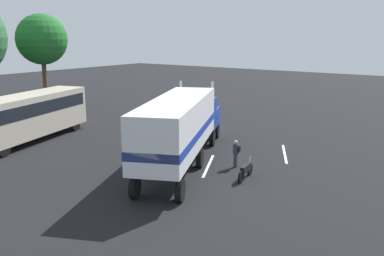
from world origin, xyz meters
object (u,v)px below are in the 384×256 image
Objects in this scene: person_bystander at (236,153)px; tree_center at (42,40)px; parked_bus at (27,114)px; motorcycle at (246,170)px; semi_truck at (182,124)px.

person_bystander is 26.33m from tree_center.
parked_bus is 16.83m from motorcycle.
tree_center reaches higher than motorcycle.
parked_bus is (-1.86, 12.43, -0.46)m from semi_truck.
semi_truck is 8.55× the size of person_bystander.
motorcycle is 0.22× the size of tree_center.
person_bystander is 15.63m from parked_bus.
parked_bus is at bearing 102.62° from person_bystander.
motorcycle is at bearing -135.64° from person_bystander.
person_bystander is at bearing -101.94° from tree_center.
semi_truck reaches higher than person_bystander.
tree_center reaches higher than parked_bus.
person_bystander is at bearing -60.86° from semi_truck.
person_bystander is at bearing 44.36° from motorcycle.
semi_truck is 3.58m from person_bystander.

